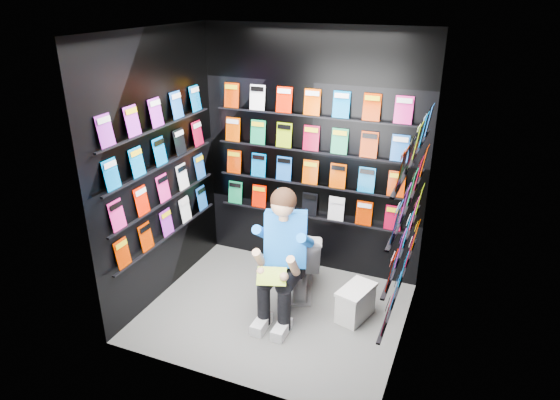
% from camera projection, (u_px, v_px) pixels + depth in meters
% --- Properties ---
extents(floor, '(2.40, 2.40, 0.00)m').
position_uv_depth(floor, '(275.00, 312.00, 4.86)').
color(floor, slate).
rests_on(floor, ground).
extents(ceiling, '(2.40, 2.40, 0.00)m').
position_uv_depth(ceiling, '(273.00, 31.00, 3.84)').
color(ceiling, white).
rests_on(ceiling, floor).
extents(wall_back, '(2.40, 0.04, 2.60)m').
position_uv_depth(wall_back, '(312.00, 155.00, 5.20)').
color(wall_back, black).
rests_on(wall_back, floor).
extents(wall_front, '(2.40, 0.04, 2.60)m').
position_uv_depth(wall_front, '(218.00, 237.00, 3.50)').
color(wall_front, black).
rests_on(wall_front, floor).
extents(wall_left, '(0.04, 2.00, 2.60)m').
position_uv_depth(wall_left, '(159.00, 170.00, 4.77)').
color(wall_left, black).
rests_on(wall_left, floor).
extents(wall_right, '(0.04, 2.00, 2.60)m').
position_uv_depth(wall_right, '(414.00, 209.00, 3.92)').
color(wall_right, black).
rests_on(wall_right, floor).
extents(comics_back, '(2.10, 0.06, 1.37)m').
position_uv_depth(comics_back, '(311.00, 155.00, 5.17)').
color(comics_back, '#C02D00').
rests_on(comics_back, wall_back).
extents(comics_left, '(0.06, 1.70, 1.37)m').
position_uv_depth(comics_left, '(162.00, 170.00, 4.76)').
color(comics_left, '#C02D00').
rests_on(comics_left, wall_left).
extents(comics_right, '(0.06, 1.70, 1.37)m').
position_uv_depth(comics_right, '(410.00, 208.00, 3.93)').
color(comics_right, '#C02D00').
rests_on(comics_right, wall_right).
extents(toilet, '(0.63, 0.84, 0.73)m').
position_uv_depth(toilet, '(300.00, 259.00, 5.07)').
color(toilet, white).
rests_on(toilet, floor).
extents(longbox, '(0.32, 0.44, 0.30)m').
position_uv_depth(longbox, '(355.00, 304.00, 4.72)').
color(longbox, silver).
rests_on(longbox, floor).
extents(longbox_lid, '(0.34, 0.46, 0.03)m').
position_uv_depth(longbox_lid, '(356.00, 289.00, 4.66)').
color(longbox_lid, silver).
rests_on(longbox_lid, longbox).
extents(reader, '(0.74, 0.90, 1.42)m').
position_uv_depth(reader, '(287.00, 239.00, 4.59)').
color(reader, blue).
rests_on(reader, toilet).
extents(held_comic, '(0.29, 0.23, 0.11)m').
position_uv_depth(held_comic, '(272.00, 276.00, 4.37)').
color(held_comic, green).
rests_on(held_comic, reader).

